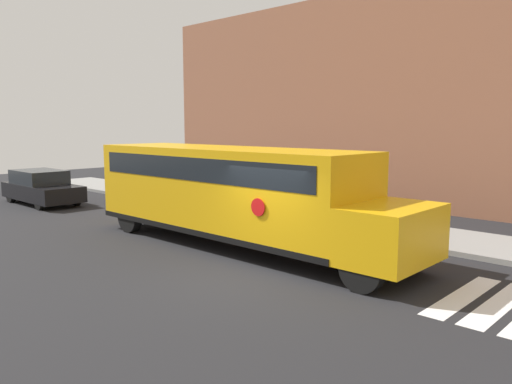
% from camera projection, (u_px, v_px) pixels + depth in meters
% --- Properties ---
extents(ground_plane, '(60.00, 60.00, 0.00)m').
position_uv_depth(ground_plane, '(249.00, 275.00, 11.73)').
color(ground_plane, black).
extents(sidewalk_strip, '(44.00, 3.00, 0.15)m').
position_uv_depth(sidewalk_strip, '(386.00, 230.00, 16.42)').
color(sidewalk_strip, gray).
rests_on(sidewalk_strip, ground).
extents(building_backdrop, '(32.00, 4.00, 9.24)m').
position_uv_depth(building_backdrop, '(467.00, 98.00, 20.52)').
color(building_backdrop, '#935B42').
rests_on(building_backdrop, ground).
extents(school_bus, '(10.84, 2.57, 2.85)m').
position_uv_depth(school_bus, '(233.00, 189.00, 14.47)').
color(school_bus, '#EAA80F').
rests_on(school_bus, ground).
extents(parked_car, '(4.58, 1.85, 1.51)m').
position_uv_depth(parked_car, '(42.00, 187.00, 22.33)').
color(parked_car, black).
rests_on(parked_car, ground).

